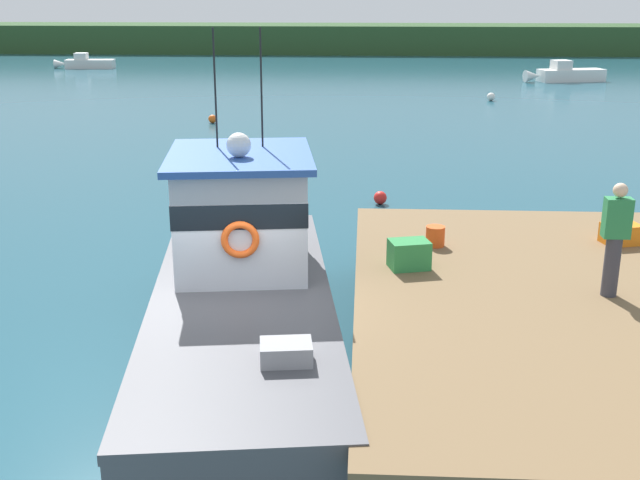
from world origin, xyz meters
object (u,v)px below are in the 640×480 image
at_px(crate_single_by_cleat, 621,234).
at_px(moored_boat_far_right, 566,74).
at_px(mooring_buoy_inshore, 380,198).
at_px(mooring_buoy_channel_marker, 491,97).
at_px(main_fishing_boat, 243,293).
at_px(moored_boat_near_channel, 86,63).
at_px(mooring_buoy_outer, 212,119).
at_px(crate_stack_near_edge, 409,254).
at_px(bait_bucket, 435,236).
at_px(deckhand_by_the_boat, 615,237).

relative_size(crate_single_by_cleat, moored_boat_far_right, 0.12).
distance_m(mooring_buoy_inshore, mooring_buoy_channel_marker, 21.30).
xyz_separation_m(main_fishing_boat, moored_boat_near_channel, (-18.10, 45.33, -0.64)).
height_order(main_fishing_boat, moored_boat_near_channel, main_fishing_boat).
xyz_separation_m(mooring_buoy_outer, mooring_buoy_channel_marker, (12.71, 7.69, 0.03)).
distance_m(crate_stack_near_edge, mooring_buoy_outer, 22.27).
distance_m(main_fishing_boat, mooring_buoy_inshore, 9.33).
bearing_deg(bait_bucket, crate_single_by_cleat, 5.59).
height_order(mooring_buoy_outer, mooring_buoy_inshore, mooring_buoy_outer).
height_order(bait_bucket, mooring_buoy_channel_marker, bait_bucket).
distance_m(deckhand_by_the_boat, mooring_buoy_outer, 24.25).
xyz_separation_m(crate_stack_near_edge, deckhand_by_the_boat, (2.77, -1.00, 0.64)).
bearing_deg(crate_single_by_cleat, moored_boat_far_right, 77.92).
distance_m(crate_single_by_cleat, mooring_buoy_channel_marker, 27.41).
height_order(main_fishing_boat, bait_bucket, main_fishing_boat).
bearing_deg(main_fishing_boat, mooring_buoy_outer, 101.89).
bearing_deg(moored_boat_near_channel, mooring_buoy_inshore, -60.77).
bearing_deg(moored_boat_near_channel, crate_single_by_cleat, -60.65).
height_order(crate_stack_near_edge, moored_boat_far_right, crate_stack_near_edge).
distance_m(crate_stack_near_edge, bait_bucket, 1.25).
xyz_separation_m(crate_single_by_cleat, mooring_buoy_inshore, (-3.95, 6.85, -1.20)).
xyz_separation_m(crate_single_by_cleat, moored_boat_near_channel, (-24.26, 43.16, -1.00)).
height_order(mooring_buoy_inshore, mooring_buoy_channel_marker, mooring_buoy_channel_marker).
relative_size(moored_boat_far_right, mooring_buoy_inshore, 14.90).
relative_size(crate_single_by_cleat, deckhand_by_the_boat, 0.37).
height_order(crate_single_by_cleat, deckhand_by_the_boat, deckhand_by_the_boat).
bearing_deg(deckhand_by_the_boat, mooring_buoy_channel_marker, 84.53).
relative_size(main_fishing_boat, moored_boat_near_channel, 2.34).
bearing_deg(mooring_buoy_channel_marker, main_fishing_boat, -105.39).
bearing_deg(mooring_buoy_inshore, main_fishing_boat, -103.82).
bearing_deg(main_fishing_boat, mooring_buoy_inshore, 76.18).
xyz_separation_m(deckhand_by_the_boat, mooring_buoy_inshore, (-3.05, 9.30, -1.89)).
distance_m(mooring_buoy_outer, mooring_buoy_inshore, 14.48).
distance_m(bait_bucket, mooring_buoy_outer, 21.36).
bearing_deg(crate_single_by_cleat, mooring_buoy_outer, 118.72).
distance_m(crate_single_by_cleat, mooring_buoy_inshore, 8.00).
bearing_deg(mooring_buoy_channel_marker, crate_stack_near_edge, -101.05).
relative_size(crate_single_by_cleat, moored_boat_near_channel, 0.14).
height_order(moored_boat_near_channel, mooring_buoy_channel_marker, moored_boat_near_channel).
xyz_separation_m(deckhand_by_the_boat, mooring_buoy_channel_marker, (2.85, 29.77, -1.86)).
height_order(main_fishing_boat, mooring_buoy_inshore, main_fishing_boat).
xyz_separation_m(main_fishing_boat, moored_boat_far_right, (13.98, 38.65, -0.57)).
bearing_deg(deckhand_by_the_boat, crate_single_by_cleat, 69.83).
relative_size(main_fishing_boat, mooring_buoy_inshore, 29.11).
height_order(crate_stack_near_edge, mooring_buoy_channel_marker, crate_stack_near_edge).
height_order(moored_boat_near_channel, mooring_buoy_inshore, moored_boat_near_channel).
bearing_deg(crate_stack_near_edge, crate_single_by_cleat, 21.60).
xyz_separation_m(main_fishing_boat, mooring_buoy_outer, (-4.59, 21.80, -0.83)).
bearing_deg(deckhand_by_the_boat, moored_boat_near_channel, 117.13).
distance_m(crate_single_by_cleat, moored_boat_far_right, 37.32).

